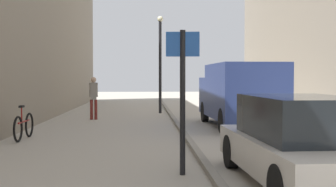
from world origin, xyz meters
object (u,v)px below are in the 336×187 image
Objects in this scene: pedestrian_main_foreground at (94,95)px; delivery_van at (240,93)px; parked_car at (301,142)px; bicycle_leaning at (24,126)px; street_sign_post at (183,89)px; lamp_post at (160,58)px.

pedestrian_main_foreground is 0.33× the size of delivery_van.
parked_car is 8.13m from bicycle_leaning.
lamp_post is at bearing -85.32° from street_sign_post.
pedestrian_main_foreground is at bearing 110.55° from parked_car.
parked_car is at bearing -82.96° from lamp_post.
lamp_post reaches higher than bicycle_leaning.
delivery_van is 2.05× the size of street_sign_post.
pedestrian_main_foreground is 0.68× the size of street_sign_post.
street_sign_post reaches higher than parked_car.
parked_car is 2.40× the size of bicycle_leaning.
pedestrian_main_foreground is 0.37× the size of lamp_post.
delivery_van reaches higher than parked_car.
street_sign_post reaches higher than bicycle_leaning.
pedestrian_main_foreground is at bearing 79.25° from bicycle_leaning.
lamp_post is at bearing 66.60° from bicycle_leaning.
delivery_van is 8.01m from street_sign_post.
street_sign_post reaches higher than delivery_van.
street_sign_post is 1.47× the size of bicycle_leaning.
street_sign_post reaches higher than pedestrian_main_foreground.
bicycle_leaning is at bearing -158.48° from delivery_van.
delivery_van is at bearing -104.58° from street_sign_post.
lamp_post reaches higher than parked_car.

